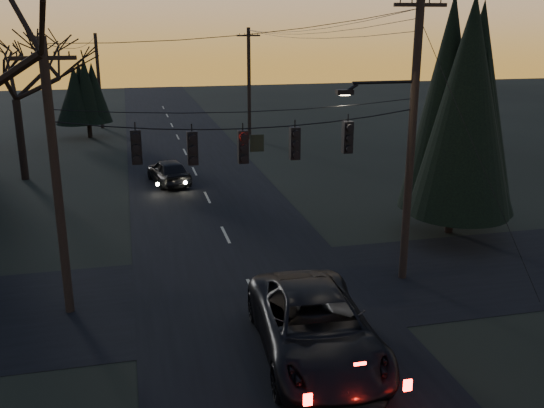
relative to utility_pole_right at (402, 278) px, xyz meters
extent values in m
cube|color=black|center=(-5.50, 10.00, 0.01)|extent=(8.00, 120.00, 0.02)
cube|color=black|center=(-5.50, 0.00, 0.01)|extent=(60.00, 7.00, 0.02)
cylinder|color=black|center=(-5.75, 0.00, 6.10)|extent=(11.50, 0.04, 0.04)
cylinder|color=black|center=(4.12, 4.11, 0.80)|extent=(0.36, 0.36, 1.60)
cone|color=black|center=(4.12, 4.11, 4.96)|extent=(4.37, 4.37, 7.52)
cylinder|color=black|center=(-15.40, 18.40, 2.34)|extent=(0.44, 0.44, 4.68)
cylinder|color=black|center=(-12.34, 31.59, 0.80)|extent=(0.36, 0.36, 1.60)
cone|color=black|center=(-12.34, 31.59, 3.40)|extent=(3.80, 3.80, 4.39)
imported|color=black|center=(-4.70, -4.45, 0.90)|extent=(3.39, 6.67, 1.81)
imported|color=black|center=(-7.24, 15.37, 0.72)|extent=(2.53, 4.49, 1.44)
camera|label=1|loc=(-9.29, -18.58, 8.87)|focal=40.00mm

